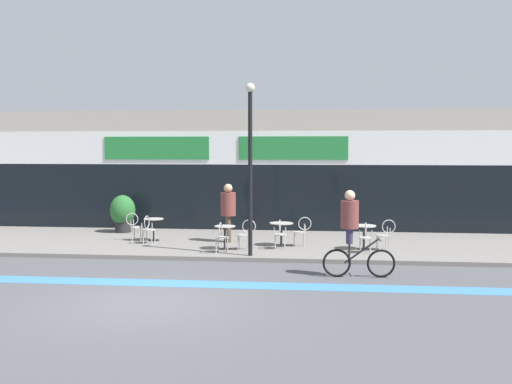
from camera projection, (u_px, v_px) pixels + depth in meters
ground_plane at (145, 303)px, 12.15m from camera, size 120.00×120.00×0.00m
sidewalk_slab at (211, 243)px, 19.33m from camera, size 40.00×5.50×0.12m
storefront_facade at (232, 170)px, 23.83m from camera, size 40.00×4.06×4.50m
bike_lane_stripe at (167, 283)px, 13.89m from camera, size 36.00×0.70×0.01m
bistro_table_0 at (154, 225)px, 19.39m from camera, size 0.64×0.64×0.72m
bistro_table_1 at (225, 233)px, 17.76m from camera, size 0.62×0.62×0.70m
bistro_table_2 at (281, 229)px, 18.39m from camera, size 0.73×0.73×0.71m
bistro_table_3 at (364, 232)px, 17.71m from camera, size 0.71×0.71×0.73m
cafe_chair_0_near at (148, 227)px, 18.77m from camera, size 0.44×0.59×0.90m
cafe_chair_0_side at (135, 225)px, 19.45m from camera, size 0.59×0.43×0.90m
cafe_chair_1_near at (221, 235)px, 17.14m from camera, size 0.42×0.58×0.90m
cafe_chair_1_side at (246, 232)px, 17.70m from camera, size 0.58×0.41×0.90m
cafe_chair_2_near at (280, 232)px, 17.77m from camera, size 0.41×0.58×0.90m
cafe_chair_2_side at (302, 229)px, 18.33m from camera, size 0.59×0.44×0.90m
cafe_chair_3_near at (365, 235)px, 17.09m from camera, size 0.41×0.58×0.90m
cafe_chair_3_side at (385, 233)px, 17.65m from camera, size 0.60×0.45×0.90m
planter_pot at (123, 212)px, 21.31m from camera, size 0.89×0.89×1.33m
lamp_post at (250, 156)px, 16.56m from camera, size 0.26×0.26×4.79m
cyclist_0 at (352, 227)px, 14.45m from camera, size 1.76×0.51×2.12m
pedestrian_near_end at (228, 208)px, 19.08m from camera, size 0.53×0.53×1.87m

